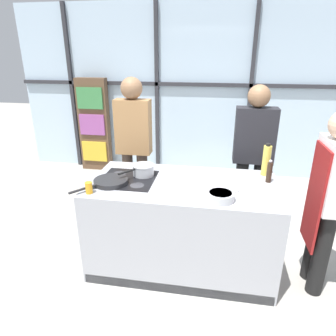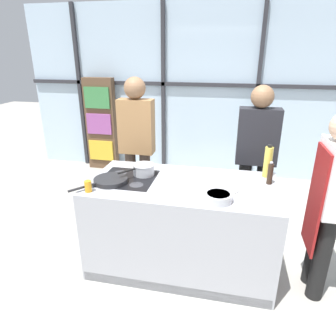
{
  "view_description": "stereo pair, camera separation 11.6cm",
  "coord_description": "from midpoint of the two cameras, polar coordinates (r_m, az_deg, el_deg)",
  "views": [
    {
      "loc": [
        0.29,
        -2.54,
        2.05
      ],
      "look_at": [
        -0.16,
        0.1,
        1.0
      ],
      "focal_mm": 32.0,
      "sensor_mm": 36.0,
      "label": 1
    },
    {
      "loc": [
        0.4,
        -2.52,
        2.05
      ],
      "look_at": [
        -0.16,
        0.1,
        1.0
      ],
      "focal_mm": 32.0,
      "sensor_mm": 36.0,
      "label": 2
    }
  ],
  "objects": [
    {
      "name": "spectator_center_left",
      "position": [
        3.52,
        14.99,
        3.0
      ],
      "size": [
        0.45,
        0.24,
        1.73
      ],
      "rotation": [
        0.0,
        0.0,
        3.14
      ],
      "color": "black",
      "rests_on": "ground_plane"
    },
    {
      "name": "chef",
      "position": [
        2.81,
        27.16,
        -4.66
      ],
      "size": [
        0.23,
        0.43,
        1.64
      ],
      "rotation": [
        0.0,
        0.0,
        1.57
      ],
      "color": "black",
      "rests_on": "ground_plane"
    },
    {
      "name": "juice_glass_near",
      "position": [
        2.68,
        -16.05,
        -3.65
      ],
      "size": [
        0.06,
        0.06,
        0.1
      ],
      "primitive_type": "cylinder",
      "color": "orange",
      "rests_on": "demo_island"
    },
    {
      "name": "back_window_wall",
      "position": [
        5.16,
        5.94,
        14.07
      ],
      "size": [
        6.4,
        0.1,
        2.8
      ],
      "color": "silver",
      "rests_on": "ground_plane"
    },
    {
      "name": "white_plate",
      "position": [
        2.72,
        9.79,
        -3.75
      ],
      "size": [
        0.24,
        0.24,
        0.01
      ],
      "primitive_type": "cylinder",
      "color": "white",
      "rests_on": "demo_island"
    },
    {
      "name": "mixing_bowl",
      "position": [
        2.5,
        8.64,
        -5.3
      ],
      "size": [
        0.23,
        0.23,
        0.07
      ],
      "color": "silver",
      "rests_on": "demo_island"
    },
    {
      "name": "ground_plane",
      "position": [
        3.27,
        1.54,
        -17.41
      ],
      "size": [
        18.0,
        18.0,
        0.0
      ],
      "primitive_type": "plane",
      "color": "#ADA89E"
    },
    {
      "name": "pepper_grinder",
      "position": [
        2.92,
        17.67,
        -0.71
      ],
      "size": [
        0.05,
        0.05,
        0.22
      ],
      "color": "#332319",
      "rests_on": "demo_island"
    },
    {
      "name": "demo_island",
      "position": [
        3.01,
        1.59,
        -10.72
      ],
      "size": [
        1.75,
        0.9,
        0.9
      ],
      "color": "#A8AAB2",
      "rests_on": "ground_plane"
    },
    {
      "name": "spectator_far_left",
      "position": [
        3.64,
        -7.44,
        5.03
      ],
      "size": [
        0.42,
        0.25,
        1.79
      ],
      "rotation": [
        0.0,
        0.0,
        3.14
      ],
      "color": "#47382D",
      "rests_on": "ground_plane"
    },
    {
      "name": "bookshelf",
      "position": [
        5.55,
        -14.47,
        7.87
      ],
      "size": [
        0.54,
        0.19,
        1.63
      ],
      "color": "brown",
      "rests_on": "ground_plane"
    },
    {
      "name": "frying_pan",
      "position": [
        2.84,
        -12.1,
        -2.5
      ],
      "size": [
        0.42,
        0.49,
        0.04
      ],
      "color": "#232326",
      "rests_on": "demo_island"
    },
    {
      "name": "saucepan",
      "position": [
        2.97,
        -5.86,
        -0.32
      ],
      "size": [
        0.3,
        0.34,
        0.11
      ],
      "color": "silver",
      "rests_on": "demo_island"
    },
    {
      "name": "oil_bottle",
      "position": [
        3.06,
        17.2,
        1.42
      ],
      "size": [
        0.08,
        0.08,
        0.32
      ],
      "color": "#E0CC4C",
      "rests_on": "demo_island"
    }
  ]
}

